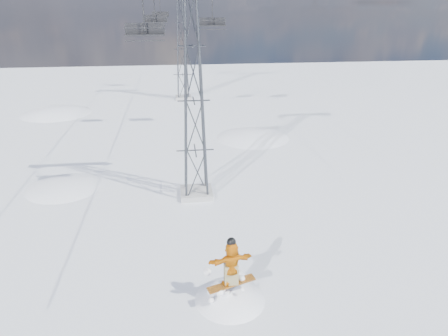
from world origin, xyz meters
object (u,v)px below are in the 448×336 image
(lift_tower_near, at_px, (194,101))
(lift_chair_near, at_px, (145,30))
(snowboarder_jump, at_px, (230,332))
(lift_tower_far, at_px, (182,49))

(lift_tower_near, bearing_deg, lift_chair_near, -157.35)
(lift_tower_near, height_order, snowboarder_jump, lift_tower_near)
(lift_tower_near, relative_size, lift_tower_far, 1.00)
(lift_tower_far, xyz_separation_m, snowboarder_jump, (0.72, -33.84, -7.09))
(lift_tower_far, height_order, snowboarder_jump, lift_tower_far)
(lift_tower_far, height_order, lift_chair_near, lift_tower_far)
(snowboarder_jump, relative_size, lift_chair_near, 3.00)
(lift_tower_far, bearing_deg, lift_chair_near, -94.85)
(snowboarder_jump, bearing_deg, lift_tower_far, 91.23)
(lift_tower_far, relative_size, snowboarder_jump, 1.68)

